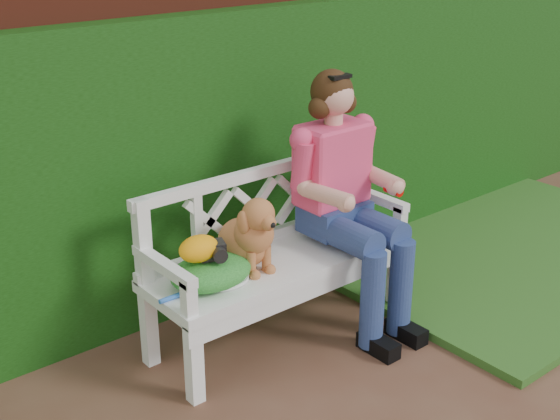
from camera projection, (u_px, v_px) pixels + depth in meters
brick_wall at (111, 128)px, 4.07m from camera, size 10.00×0.30×2.20m
ivy_hedge at (134, 182)px, 4.01m from camera, size 10.00×0.18×1.70m
grass_right at (506, 248)px, 5.17m from camera, size 2.60×2.00×0.05m
garden_bench at (280, 296)px, 4.09m from camera, size 1.63×0.75×0.48m
seated_woman at (338, 201)px, 4.14m from camera, size 0.64×0.83×1.42m
dog at (247, 230)px, 3.82m from camera, size 0.39×0.45×0.41m
tennis_racket at (219, 280)px, 3.72m from camera, size 0.58×0.41×0.03m
green_bag at (211, 271)px, 3.69m from camera, size 0.49×0.42×0.15m
camera_item at (212, 250)px, 3.64m from camera, size 0.15×0.13×0.08m
baseball_glove at (199, 249)px, 3.60m from camera, size 0.24×0.19×0.13m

